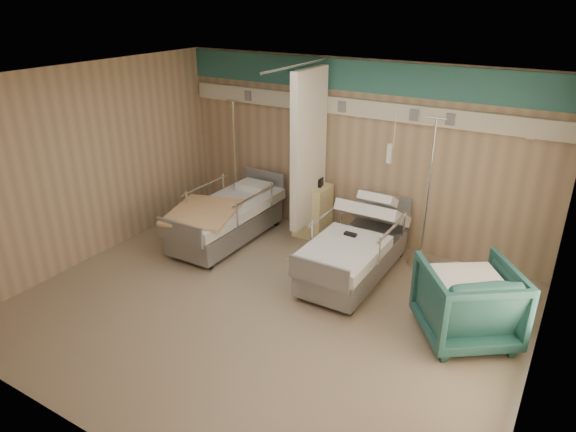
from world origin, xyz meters
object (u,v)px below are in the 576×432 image
Objects in this scene: bedside_cabinet at (312,210)px; visitor_armchair at (467,302)px; iv_stand_right at (423,237)px; bed_left at (227,222)px; bed_right at (354,256)px; iv_stand_left at (237,193)px.

visitor_armchair reaches higher than bedside_cabinet.
bedside_cabinet is 1.85m from iv_stand_right.
bedside_cabinet reaches higher than bed_left.
bedside_cabinet is at bearing 177.25° from iv_stand_right.
iv_stand_right is (1.84, -0.09, 0.02)m from bedside_cabinet.
visitor_armchair is at bearing -8.90° from bed_left.
iv_stand_right is at bearing -92.24° from visitor_armchair.
bed_left is at bearing -139.40° from bedside_cabinet.
iv_stand_left is at bearing 161.10° from bed_right.
bed_left is 1.39m from bedside_cabinet.
bedside_cabinet is at bearing -64.49° from visitor_armchair.
iv_stand_left reaches higher than bed_right.
iv_stand_right reaches higher than bed_left.
iv_stand_left is (-2.68, 0.92, 0.10)m from bed_right.
iv_stand_right reaches higher than bed_right.
iv_stand_right is at bearing -1.80° from iv_stand_left.
bed_right and bed_left have the same top height.
iv_stand_left is (-1.53, 0.02, -0.01)m from bedside_cabinet.
iv_stand_left is (-4.33, 1.52, -0.04)m from visitor_armchair.
bed_right is 1.06× the size of iv_stand_left.
bedside_cabinet is at bearing -0.66° from iv_stand_left.
visitor_armchair is at bearing -19.35° from iv_stand_left.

